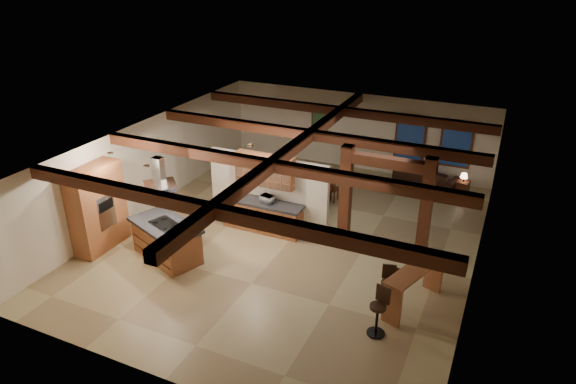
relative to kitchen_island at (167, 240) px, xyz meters
name	(u,v)px	position (x,y,z in m)	size (l,w,h in m)	color
ground	(292,238)	(2.66, 2.31, -0.52)	(12.00, 12.00, 0.00)	tan
room_walls	(292,182)	(2.66, 2.31, 1.26)	(12.00, 12.00, 12.00)	silver
ceiling_beams	(292,149)	(2.66, 2.31, 2.24)	(10.00, 12.00, 0.28)	#3D210F
timber_posts	(385,192)	(5.16, 2.81, 1.24)	(2.50, 0.30, 2.90)	#3D210F
partition_wall	(268,191)	(1.66, 2.81, 0.58)	(3.80, 0.18, 2.20)	silver
pantry_cabinet	(98,208)	(-2.01, -0.29, 0.68)	(0.67, 1.60, 2.40)	brown
back_counter	(263,215)	(1.66, 2.42, -0.05)	(2.50, 0.66, 0.94)	brown
upper_display_cabinet	(265,170)	(1.66, 2.62, 1.33)	(1.80, 0.36, 0.95)	brown
range_hood	(162,198)	(0.00, 0.00, 1.26)	(1.10, 1.10, 1.40)	silver
back_windows	(433,141)	(5.46, 8.25, 0.98)	(2.70, 0.07, 1.70)	#3D210F
framed_art	(319,121)	(1.16, 8.25, 1.18)	(0.65, 0.05, 0.85)	#3D210F
recessed_cans	(171,154)	(0.13, 0.38, 2.35)	(3.16, 2.46, 0.03)	silver
kitchen_island	(167,240)	(0.00, 0.00, 0.00)	(2.34, 1.79, 1.04)	brown
dining_table	(305,195)	(2.12, 4.55, -0.22)	(1.73, 0.97, 0.61)	#39170E
sofa	(427,176)	(5.47, 7.80, -0.19)	(2.27, 0.89, 0.66)	black
microwave	(268,199)	(1.83, 2.42, 0.53)	(0.40, 0.27, 0.22)	silver
bar_counter	(415,281)	(6.51, 0.61, 0.18)	(1.14, 2.03, 1.04)	brown
side_table	(462,188)	(6.74, 7.44, -0.27)	(0.40, 0.40, 0.49)	#3D210F
table_lamp	(464,176)	(6.74, 7.44, 0.18)	(0.25, 0.25, 0.29)	black
bar_stool_a	(379,311)	(6.02, -0.66, 0.06)	(0.42, 0.43, 1.14)	black
bar_stool_b	(388,287)	(5.97, 0.34, 0.02)	(0.38, 0.40, 1.07)	black
bar_stool_c	(396,289)	(6.15, 0.36, -0.01)	(0.37, 0.38, 1.01)	black
dining_chairs	(305,188)	(2.12, 4.55, 0.06)	(1.86, 1.86, 1.14)	#3D210F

